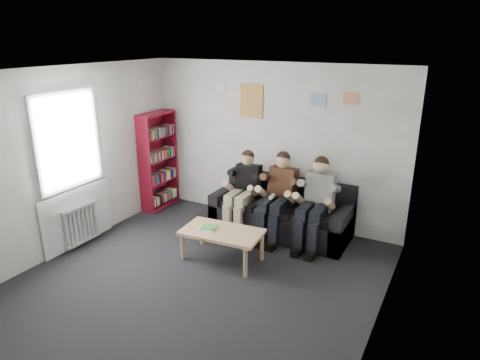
{
  "coord_description": "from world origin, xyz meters",
  "views": [
    {
      "loc": [
        2.83,
        -3.92,
        3.09
      ],
      "look_at": [
        0.02,
        1.3,
        1.08
      ],
      "focal_mm": 32.0,
      "sensor_mm": 36.0,
      "label": 1
    }
  ],
  "objects_px": {
    "bookshelf": "(159,161)",
    "person_left": "(243,192)",
    "person_middle": "(277,197)",
    "person_right": "(315,204)",
    "sofa": "(282,214)",
    "coffee_table": "(222,234)"
  },
  "relations": [
    {
      "from": "person_left",
      "to": "person_right",
      "type": "height_order",
      "value": "person_right"
    },
    {
      "from": "coffee_table",
      "to": "person_left",
      "type": "bearing_deg",
      "value": 102.27
    },
    {
      "from": "sofa",
      "to": "coffee_table",
      "type": "bearing_deg",
      "value": -107.18
    },
    {
      "from": "sofa",
      "to": "person_right",
      "type": "distance_m",
      "value": 0.75
    },
    {
      "from": "coffee_table",
      "to": "person_right",
      "type": "height_order",
      "value": "person_right"
    },
    {
      "from": "coffee_table",
      "to": "bookshelf",
      "type": "bearing_deg",
      "value": 149.44
    },
    {
      "from": "coffee_table",
      "to": "person_left",
      "type": "xyz_separation_m",
      "value": [
        -0.23,
        1.06,
        0.26
      ]
    },
    {
      "from": "person_middle",
      "to": "person_right",
      "type": "xyz_separation_m",
      "value": [
        0.62,
        0.0,
        0.0
      ]
    },
    {
      "from": "bookshelf",
      "to": "person_right",
      "type": "relative_size",
      "value": 1.29
    },
    {
      "from": "person_middle",
      "to": "person_right",
      "type": "height_order",
      "value": "person_right"
    },
    {
      "from": "person_left",
      "to": "person_middle",
      "type": "xyz_separation_m",
      "value": [
        0.62,
        -0.0,
        0.02
      ]
    },
    {
      "from": "bookshelf",
      "to": "coffee_table",
      "type": "height_order",
      "value": "bookshelf"
    },
    {
      "from": "bookshelf",
      "to": "person_left",
      "type": "height_order",
      "value": "bookshelf"
    },
    {
      "from": "bookshelf",
      "to": "coffee_table",
      "type": "xyz_separation_m",
      "value": [
        2.08,
        -1.23,
        -0.49
      ]
    },
    {
      "from": "person_left",
      "to": "coffee_table",
      "type": "bearing_deg",
      "value": -84.81
    },
    {
      "from": "sofa",
      "to": "person_left",
      "type": "xyz_separation_m",
      "value": [
        -0.62,
        -0.2,
        0.35
      ]
    },
    {
      "from": "person_middle",
      "to": "person_right",
      "type": "distance_m",
      "value": 0.62
    },
    {
      "from": "bookshelf",
      "to": "person_right",
      "type": "height_order",
      "value": "bookshelf"
    },
    {
      "from": "coffee_table",
      "to": "person_right",
      "type": "xyz_separation_m",
      "value": [
        1.01,
        1.06,
        0.28
      ]
    },
    {
      "from": "bookshelf",
      "to": "person_left",
      "type": "distance_m",
      "value": 1.87
    },
    {
      "from": "coffee_table",
      "to": "person_middle",
      "type": "xyz_separation_m",
      "value": [
        0.39,
        1.06,
        0.28
      ]
    },
    {
      "from": "sofa",
      "to": "person_middle",
      "type": "height_order",
      "value": "person_middle"
    }
  ]
}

